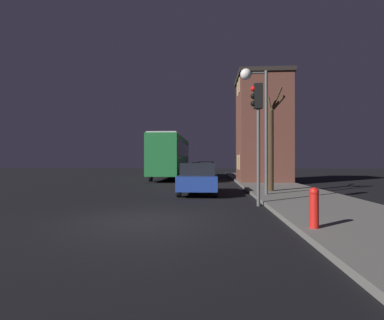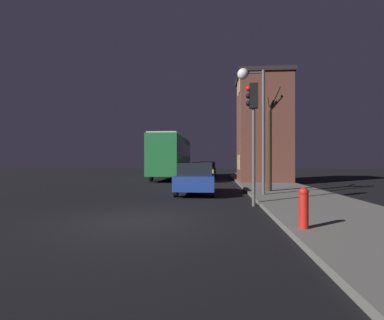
% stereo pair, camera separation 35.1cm
% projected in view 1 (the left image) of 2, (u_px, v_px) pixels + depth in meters
% --- Properties ---
extents(ground_plane, '(120.00, 120.00, 0.00)m').
position_uv_depth(ground_plane, '(142.00, 220.00, 8.18)').
color(ground_plane, black).
extents(sidewalk, '(3.91, 60.00, 0.14)m').
position_uv_depth(sidewalk, '(359.00, 220.00, 7.83)').
color(sidewalk, '#605E59').
rests_on(sidewalk, ground).
extents(brick_building, '(3.85, 4.51, 7.97)m').
position_uv_depth(brick_building, '(262.00, 128.00, 22.59)').
color(brick_building, brown).
rests_on(brick_building, sidewalk).
extents(streetlamp, '(1.22, 0.51, 5.65)m').
position_uv_depth(streetlamp, '(255.00, 100.00, 13.42)').
color(streetlamp, '#4C4C4C').
rests_on(streetlamp, sidewalk).
extents(traffic_light, '(0.43, 0.24, 4.43)m').
position_uv_depth(traffic_light, '(257.00, 118.00, 10.81)').
color(traffic_light, '#4C4C4C').
rests_on(traffic_light, ground).
extents(bare_tree, '(0.72, 2.02, 5.14)m').
position_uv_depth(bare_tree, '(271.00, 143.00, 14.96)').
color(bare_tree, '#382819').
rests_on(bare_tree, sidewalk).
extents(bus, '(2.42, 11.86, 3.85)m').
position_uv_depth(bus, '(171.00, 154.00, 27.69)').
color(bus, '#1E6B33').
rests_on(bus, ground).
extents(car_near_lane, '(1.81, 4.03, 1.53)m').
position_uv_depth(car_near_lane, '(198.00, 178.00, 14.67)').
color(car_near_lane, navy).
rests_on(car_near_lane, ground).
extents(car_mid_lane, '(1.74, 4.33, 1.54)m').
position_uv_depth(car_mid_lane, '(202.00, 171.00, 24.21)').
color(car_mid_lane, beige).
rests_on(car_mid_lane, ground).
extents(car_far_lane, '(1.83, 3.96, 1.58)m').
position_uv_depth(car_far_lane, '(206.00, 169.00, 32.44)').
color(car_far_lane, olive).
rests_on(car_far_lane, ground).
extents(fire_hydrant, '(0.21, 0.21, 0.91)m').
position_uv_depth(fire_hydrant, '(314.00, 207.00, 6.63)').
color(fire_hydrant, red).
rests_on(fire_hydrant, sidewalk).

